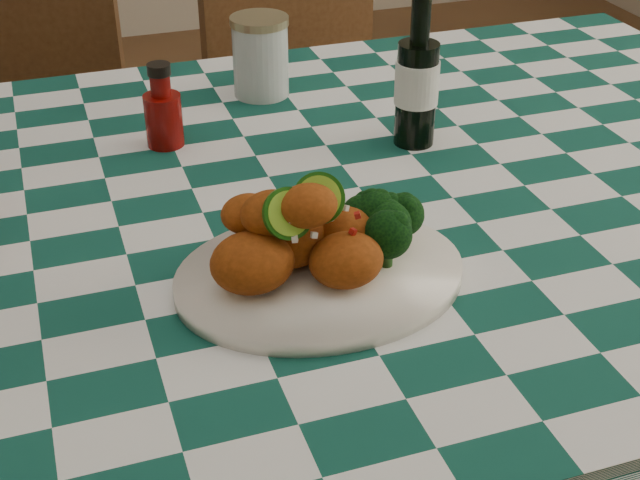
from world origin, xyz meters
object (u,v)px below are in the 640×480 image
object	(u,v)px
dining_table	(289,429)
mason_jar	(261,56)
wooden_chair_right	(326,169)
ketchup_bottle	(162,105)
beer_bottle	(418,70)
plate	(320,276)
fried_chicken_pile	(305,230)

from	to	relation	value
dining_table	mason_jar	bearing A→B (deg)	78.81
dining_table	wooden_chair_right	bearing A→B (deg)	66.81
dining_table	ketchup_bottle	world-z (taller)	ketchup_bottle
beer_bottle	ketchup_bottle	bearing A→B (deg)	162.38
ketchup_bottle	beer_bottle	bearing A→B (deg)	-17.62
mason_jar	wooden_chair_right	xyz separation A→B (m)	(0.23, 0.36, -0.41)
wooden_chair_right	plate	bearing A→B (deg)	-117.09
ketchup_bottle	beer_bottle	distance (m)	0.35
beer_bottle	plate	bearing A→B (deg)	-129.39
ketchup_bottle	wooden_chair_right	xyz separation A→B (m)	(0.41, 0.50, -0.41)
fried_chicken_pile	beer_bottle	xyz separation A→B (m)	(0.25, 0.29, 0.04)
dining_table	wooden_chair_right	xyz separation A→B (m)	(0.30, 0.70, 0.04)
plate	beer_bottle	world-z (taller)	beer_bottle
fried_chicken_pile	mason_jar	distance (m)	0.54
plate	beer_bottle	size ratio (longest dim) A/B	1.47
dining_table	beer_bottle	xyz separation A→B (m)	(0.22, 0.10, 0.50)
plate	wooden_chair_right	distance (m)	1.01
beer_bottle	wooden_chair_right	distance (m)	0.76
dining_table	beer_bottle	size ratio (longest dim) A/B	7.71
plate	fried_chicken_pile	size ratio (longest dim) A/B	1.91
fried_chicken_pile	wooden_chair_right	size ratio (longest dim) A/B	0.19
dining_table	beer_bottle	world-z (taller)	beer_bottle
mason_jar	beer_bottle	world-z (taller)	beer_bottle
fried_chicken_pile	ketchup_bottle	world-z (taller)	fried_chicken_pile
dining_table	ketchup_bottle	xyz separation A→B (m)	(-0.11, 0.21, 0.45)
fried_chicken_pile	beer_bottle	bearing A→B (deg)	48.78
fried_chicken_pile	ketchup_bottle	xyz separation A→B (m)	(-0.08, 0.40, -0.01)
ketchup_bottle	fried_chicken_pile	bearing A→B (deg)	-78.65
fried_chicken_pile	ketchup_bottle	bearing A→B (deg)	101.35
mason_jar	dining_table	bearing A→B (deg)	-101.19
plate	fried_chicken_pile	bearing A→B (deg)	-180.00
plate	dining_table	bearing A→B (deg)	85.57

